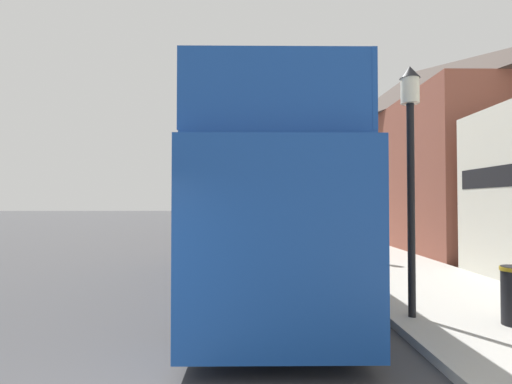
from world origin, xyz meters
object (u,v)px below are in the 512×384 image
lamp_post_third (300,184)px  lamp_post_nearest (410,142)px  parked_car_ahead_of_bus (283,239)px  lamp_post_second (329,170)px  tour_bus (266,213)px

lamp_post_third → lamp_post_nearest: bearing=-90.1°
parked_car_ahead_of_bus → lamp_post_third: lamp_post_third is taller
lamp_post_nearest → lamp_post_second: lamp_post_second is taller
lamp_post_nearest → lamp_post_third: (0.03, 16.41, -0.01)m
tour_bus → parked_car_ahead_of_bus: tour_bus is taller
parked_car_ahead_of_bus → lamp_post_third: size_ratio=0.95×
lamp_post_nearest → lamp_post_second: (0.15, 8.20, 0.15)m
lamp_post_second → lamp_post_third: bearing=90.9°
lamp_post_nearest → lamp_post_third: lamp_post_nearest is taller
parked_car_ahead_of_bus → lamp_post_third: bearing=74.4°
lamp_post_nearest → lamp_post_third: 16.41m
parked_car_ahead_of_bus → lamp_post_third: (1.55, 7.07, 2.55)m
tour_bus → lamp_post_third: bearing=80.0°
lamp_post_second → lamp_post_nearest: bearing=-91.1°
parked_car_ahead_of_bus → lamp_post_third: 7.67m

